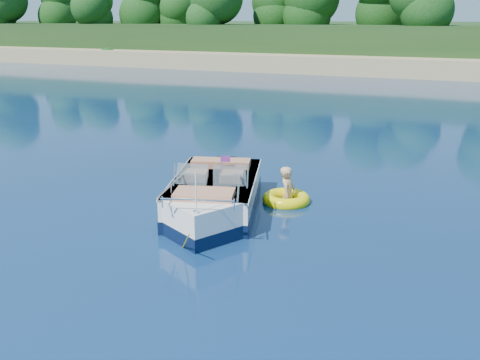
% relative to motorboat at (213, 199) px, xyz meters
% --- Properties ---
extents(ground, '(160.00, 160.00, 0.00)m').
position_rel_motorboat_xyz_m(ground, '(-0.93, -0.66, -0.37)').
color(ground, '#091D40').
rests_on(ground, ground).
extents(shoreline, '(170.00, 59.00, 6.00)m').
position_rel_motorboat_xyz_m(shoreline, '(-0.93, 63.11, 0.61)').
color(shoreline, tan).
rests_on(shoreline, ground).
extents(treeline, '(150.00, 7.12, 8.19)m').
position_rel_motorboat_xyz_m(treeline, '(-0.88, 40.35, 5.18)').
color(treeline, black).
rests_on(treeline, ground).
extents(motorboat, '(3.05, 5.52, 1.90)m').
position_rel_motorboat_xyz_m(motorboat, '(0.00, 0.00, 0.00)').
color(motorboat, white).
rests_on(motorboat, ground).
extents(tow_tube, '(1.38, 1.38, 0.33)m').
position_rel_motorboat_xyz_m(tow_tube, '(1.39, 1.51, -0.28)').
color(tow_tube, '#FFEB08').
rests_on(tow_tube, ground).
extents(boy, '(0.46, 0.89, 1.69)m').
position_rel_motorboat_xyz_m(boy, '(1.43, 1.56, -0.37)').
color(boy, tan).
rests_on(boy, ground).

